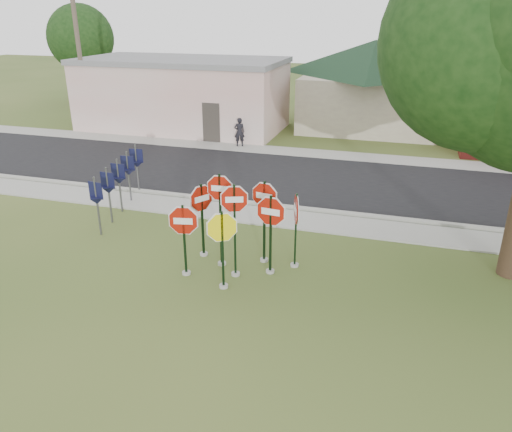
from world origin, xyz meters
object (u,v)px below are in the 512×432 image
(stop_sign_yellow, at_px, (222,240))
(stop_sign_left, at_px, (184,231))
(stop_sign_center, at_px, (235,218))
(pedestrian, at_px, (239,132))
(utility_pole_near, at_px, (78,46))

(stop_sign_yellow, height_order, stop_sign_left, stop_sign_yellow)
(stop_sign_center, relative_size, stop_sign_left, 1.27)
(stop_sign_center, distance_m, pedestrian, 14.09)
(stop_sign_left, bearing_deg, stop_sign_center, 14.40)
(pedestrian, bearing_deg, stop_sign_center, 85.48)
(pedestrian, bearing_deg, stop_sign_yellow, 84.27)
(stop_sign_yellow, xyz_separation_m, stop_sign_left, (-1.25, 0.37, -0.07))
(stop_sign_center, xyz_separation_m, pedestrian, (-4.36, 13.36, -0.92))
(stop_sign_center, xyz_separation_m, utility_pole_near, (-14.15, 14.00, 3.23))
(stop_sign_left, bearing_deg, utility_pole_near, 131.75)
(stop_sign_left, distance_m, pedestrian, 14.04)
(stop_sign_left, relative_size, pedestrian, 1.44)
(stop_sign_center, bearing_deg, utility_pole_near, 135.30)
(utility_pole_near, xyz_separation_m, pedestrian, (9.78, -0.64, -4.14))
(utility_pole_near, distance_m, pedestrian, 10.64)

